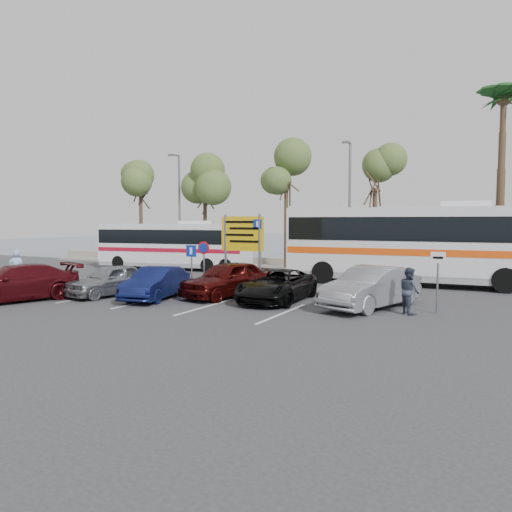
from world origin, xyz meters
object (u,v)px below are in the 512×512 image
at_px(car_maroon, 14,283).
at_px(car_red, 228,279).
at_px(direction_sign, 242,240).
at_px(car_silver_b, 371,288).
at_px(coach_bus_left, 174,247).
at_px(car_silver_a, 110,280).
at_px(street_lamp_left, 179,203).
at_px(car_blue, 156,283).
at_px(pedestrian_far, 409,291).
at_px(street_lamp_right, 349,200).
at_px(suv_black, 277,286).
at_px(pedestrian_near, 17,270).
at_px(coach_bus_right, 422,247).

height_order(car_maroon, car_red, car_red).
relative_size(direction_sign, car_silver_b, 0.75).
relative_size(coach_bus_left, car_silver_a, 2.65).
relative_size(street_lamp_left, car_blue, 1.95).
bearing_deg(coach_bus_left, car_silver_a, -67.01).
distance_m(direction_sign, pedestrian_far, 8.37).
bearing_deg(street_lamp_right, coach_bus_left, -165.01).
bearing_deg(car_silver_a, car_red, 33.55).
relative_size(coach_bus_left, suv_black, 2.29).
xyz_separation_m(street_lamp_right, car_maroon, (-9.00, -17.02, -3.85)).
distance_m(car_red, pedestrian_far, 7.74).
bearing_deg(direction_sign, suv_black, -35.35).
bearing_deg(coach_bus_left, pedestrian_far, -28.91).
height_order(suv_black, pedestrian_far, pedestrian_far).
xyz_separation_m(car_silver_b, pedestrian_near, (-16.43, -2.59, 0.17)).
distance_m(car_maroon, pedestrian_far, 15.59).
xyz_separation_m(car_maroon, suv_black, (9.60, 4.86, -0.10)).
distance_m(car_maroon, pedestrian_near, 3.85).
distance_m(car_blue, pedestrian_near, 7.84).
xyz_separation_m(car_silver_a, car_silver_b, (11.03, 2.03, 0.09)).
distance_m(direction_sign, pedestrian_near, 10.98).
height_order(coach_bus_left, coach_bus_right, coach_bus_right).
xyz_separation_m(street_lamp_right, suv_black, (0.60, -12.16, -3.94)).
distance_m(car_red, car_silver_b, 6.23).
bearing_deg(car_silver_b, coach_bus_left, 168.32).
relative_size(street_lamp_left, street_lamp_right, 1.00).
bearing_deg(car_blue, car_silver_b, 0.49).
height_order(street_lamp_left, pedestrian_far, street_lamp_left).
bearing_deg(street_lamp_right, street_lamp_left, 180.00).
relative_size(coach_bus_left, car_silver_b, 2.26).
bearing_deg(car_red, suv_black, 10.52).
bearing_deg(coach_bus_left, suv_black, -37.59).
relative_size(car_maroon, car_red, 1.13).
distance_m(car_red, suv_black, 2.41).
bearing_deg(coach_bus_left, street_lamp_right, 14.99).
xyz_separation_m(car_red, suv_black, (2.40, -0.14, -0.13)).
distance_m(car_maroon, car_red, 8.77).
xyz_separation_m(coach_bus_left, car_maroon, (2.28, -14.00, -0.78)).
bearing_deg(car_maroon, car_blue, 53.09).
bearing_deg(coach_bus_left, car_red, -43.51).
distance_m(coach_bus_left, car_red, 13.09).
bearing_deg(suv_black, car_red, 174.14).
distance_m(car_silver_b, pedestrian_far, 1.57).
height_order(street_lamp_right, pedestrian_far, street_lamp_right).
bearing_deg(car_silver_a, car_blue, 13.90).
height_order(street_lamp_right, suv_black, street_lamp_right).
bearing_deg(pedestrian_far, pedestrian_near, 57.94).
xyz_separation_m(coach_bus_left, car_silver_b, (15.71, -9.00, -0.74)).
relative_size(car_silver_a, suv_black, 0.86).
bearing_deg(coach_bus_right, street_lamp_left, 167.01).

